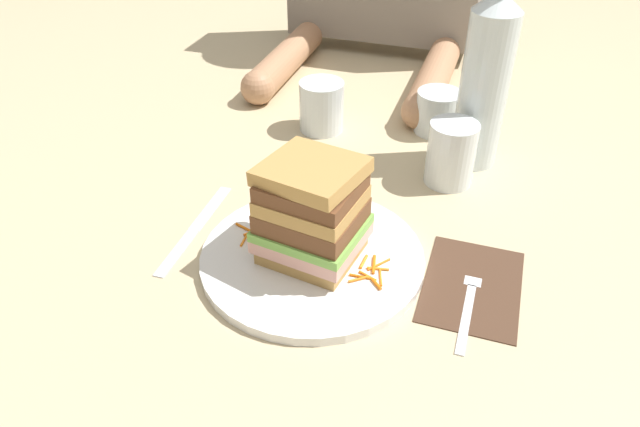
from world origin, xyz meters
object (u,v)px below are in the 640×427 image
water_bottle (485,79)px  empty_tumbler_1 (438,112)px  knife (193,230)px  sandwich (312,213)px  main_plate (312,257)px  napkin_dark (472,285)px  fork (470,296)px  empty_tumbler_0 (322,106)px  juice_glass (451,156)px

water_bottle → empty_tumbler_1: size_ratio=4.13×
knife → water_bottle: size_ratio=0.66×
sandwich → main_plate: bearing=-68.0°
sandwich → napkin_dark: size_ratio=0.83×
fork → knife: (-0.36, 0.01, -0.00)m
empty_tumbler_1 → sandwich: bearing=-103.0°
sandwich → fork: 0.21m
main_plate → empty_tumbler_0: size_ratio=3.27×
knife → empty_tumbler_1: 0.46m
juice_glass → fork: bearing=-75.4°
fork → main_plate: bearing=178.6°
fork → knife: bearing=178.1°
sandwich → empty_tumbler_0: 0.35m
napkin_dark → knife: size_ratio=0.79×
main_plate → napkin_dark: 0.19m
sandwich → empty_tumbler_0: size_ratio=1.55×
empty_tumbler_0 → empty_tumbler_1: 0.19m
main_plate → fork: (0.19, -0.00, -0.00)m
water_bottle → juice_glass: bearing=-110.6°
main_plate → fork: 0.19m
sandwich → fork: size_ratio=0.79×
main_plate → napkin_dark: (0.19, 0.02, -0.00)m
napkin_dark → empty_tumbler_1: size_ratio=2.15×
main_plate → empty_tumbler_1: (0.09, 0.38, 0.03)m
sandwich → empty_tumbler_0: (-0.10, 0.33, -0.03)m
napkin_dark → knife: (-0.36, -0.01, 0.00)m
sandwich → fork: sandwich is taller
sandwich → knife: size_ratio=0.65×
water_bottle → sandwich: bearing=-117.3°
main_plate → water_bottle: size_ratio=0.91×
napkin_dark → juice_glass: size_ratio=1.67×
knife → juice_glass: (0.30, 0.23, 0.04)m
knife → fork: bearing=-1.9°
knife → empty_tumbler_1: empty_tumbler_1 is taller
empty_tumbler_1 → empty_tumbler_0: bearing=-163.8°
juice_glass → empty_tumbler_1: size_ratio=1.29×
knife → empty_tumbler_1: bearing=55.6°
fork → empty_tumbler_1: (-0.10, 0.39, 0.03)m
juice_glass → napkin_dark: bearing=-74.0°
sandwich → empty_tumbler_1: sandwich is taller
napkin_dark → fork: 0.02m
fork → empty_tumbler_1: empty_tumbler_1 is taller
fork → juice_glass: juice_glass is taller
empty_tumbler_0 → napkin_dark: bearing=-47.1°
main_plate → napkin_dark: size_ratio=1.74×
sandwich → empty_tumbler_1: 0.40m
napkin_dark → empty_tumbler_1: (-0.10, 0.37, 0.03)m
fork → juice_glass: bearing=104.6°
empty_tumbler_1 → fork: bearing=-74.9°
knife → juice_glass: juice_glass is taller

